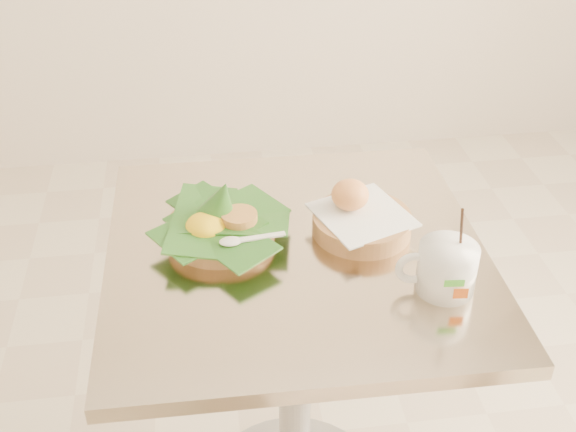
{
  "coord_description": "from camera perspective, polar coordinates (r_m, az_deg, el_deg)",
  "views": [
    {
      "loc": [
        -0.05,
        -1.02,
        1.55
      ],
      "look_at": [
        0.1,
        0.05,
        0.82
      ],
      "focal_mm": 45.0,
      "sensor_mm": 36.0,
      "label": 1
    }
  ],
  "objects": [
    {
      "name": "coffee_mug",
      "position": [
        1.25,
        12.32,
        -3.97
      ],
      "size": [
        0.14,
        0.11,
        0.17
      ],
      "rotation": [
        0.0,
        0.0,
        -0.1
      ],
      "color": "white",
      "rests_on": "cafe_table"
    },
    {
      "name": "bread_basket",
      "position": [
        1.38,
        5.7,
        -0.16
      ],
      "size": [
        0.21,
        0.21,
        0.1
      ],
      "rotation": [
        0.0,
        0.0,
        -0.43
      ],
      "color": "#A97D48",
      "rests_on": "cafe_table"
    },
    {
      "name": "cafe_table",
      "position": [
        1.49,
        0.58,
        -9.39
      ],
      "size": [
        0.71,
        0.71,
        0.75
      ],
      "rotation": [
        0.0,
        0.0,
        -0.02
      ],
      "color": "gray",
      "rests_on": "floor"
    },
    {
      "name": "rice_basket",
      "position": [
        1.36,
        -5.38,
        -0.52
      ],
      "size": [
        0.26,
        0.26,
        0.13
      ],
      "rotation": [
        0.0,
        0.0,
        0.43
      ],
      "color": "#A97D48",
      "rests_on": "cafe_table"
    }
  ]
}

